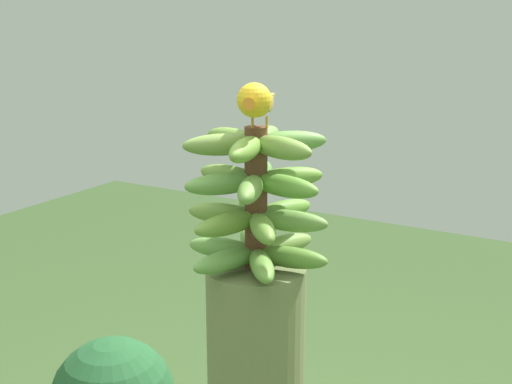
% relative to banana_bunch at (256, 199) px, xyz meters
% --- Properties ---
extents(banana_bunch, '(0.29, 0.29, 0.28)m').
position_rel_banana_bunch_xyz_m(banana_bunch, '(0.00, 0.00, 0.00)').
color(banana_bunch, brown).
rests_on(banana_bunch, banana_tree).
extents(perched_bird, '(0.10, 0.22, 0.09)m').
position_rel_banana_bunch_xyz_m(perched_bird, '(-0.02, 0.03, 0.19)').
color(perched_bird, '#C68933').
rests_on(perched_bird, banana_bunch).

